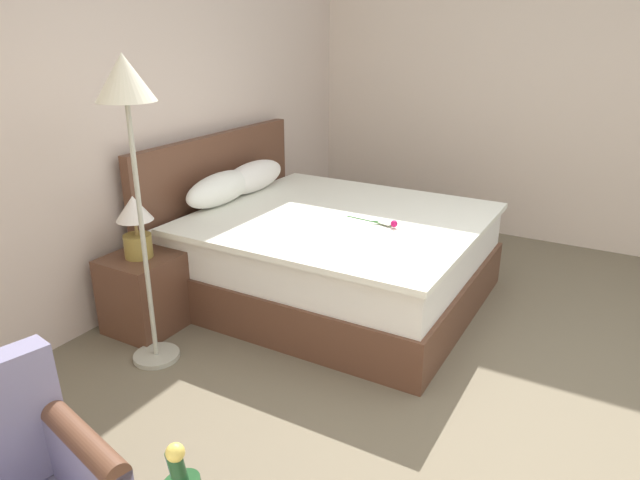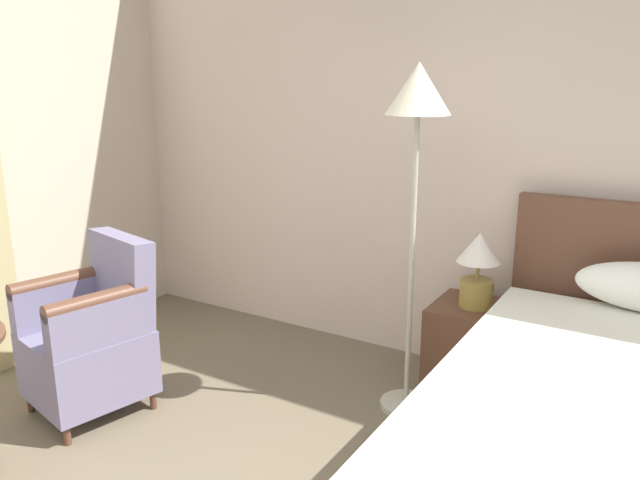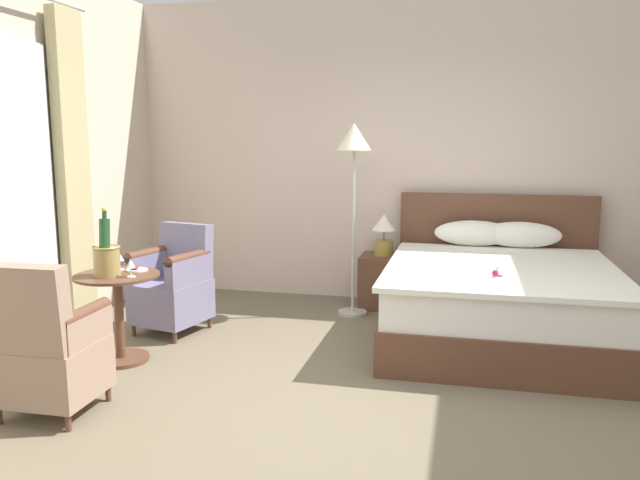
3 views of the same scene
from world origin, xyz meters
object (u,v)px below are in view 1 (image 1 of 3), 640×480
bedside_lamp (135,222)px  floor_lamp_brass (128,112)px  nightstand (144,293)px  bed (325,250)px

bedside_lamp → floor_lamp_brass: floor_lamp_brass is taller
nightstand → floor_lamp_brass: size_ratio=0.29×
bedside_lamp → floor_lamp_brass: bearing=-126.9°
nightstand → bedside_lamp: 0.50m
nightstand → floor_lamp_brass: floor_lamp_brass is taller
bedside_lamp → bed: bearing=-36.2°
floor_lamp_brass → bed: bearing=-19.1°
bed → floor_lamp_brass: (-1.31, 0.45, 1.14)m
bed → bedside_lamp: bearing=143.8°
bedside_lamp → floor_lamp_brass: size_ratio=0.23×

